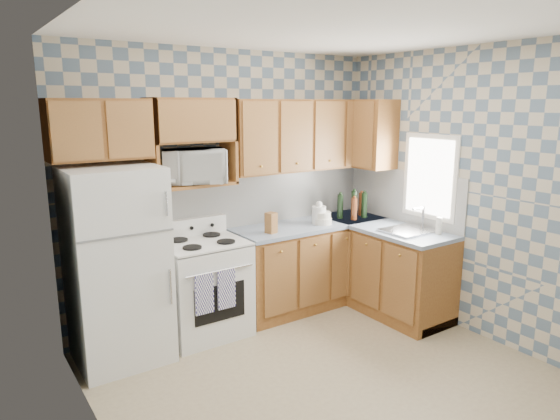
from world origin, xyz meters
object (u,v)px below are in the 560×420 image
object	(u,v)px
electric_kettle	(319,215)
microwave	(194,166)
stove_body	(204,289)
refrigerator	(117,266)

from	to	relation	value
electric_kettle	microwave	bearing A→B (deg)	170.46
stove_body	microwave	bearing A→B (deg)	86.07
stove_body	electric_kettle	size ratio (longest dim) A/B	4.69
microwave	electric_kettle	bearing A→B (deg)	9.58
refrigerator	microwave	size ratio (longest dim) A/B	2.92
refrigerator	microwave	bearing A→B (deg)	12.38
microwave	electric_kettle	size ratio (longest dim) A/B	3.00
stove_body	electric_kettle	world-z (taller)	electric_kettle
refrigerator	microwave	xyz separation A→B (m)	(0.82, 0.18, 0.77)
refrigerator	stove_body	bearing A→B (deg)	1.78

